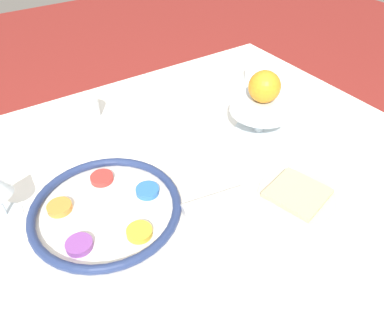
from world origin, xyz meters
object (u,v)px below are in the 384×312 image
Objects in this scene: seder_plate at (106,209)px; napkin_roll at (215,202)px; fruit_stand at (261,110)px; orange_fruit at (264,87)px; bread_plate at (297,195)px; cup_near at (87,108)px; cup_far at (256,74)px.

seder_plate is 0.24m from napkin_roll.
orange_fruit is at bearing 27.06° from fruit_stand.
fruit_stand is at bearing 68.53° from bread_plate.
bread_plate is at bearing -64.60° from cup_near.
bread_plate is at bearing -26.60° from seder_plate.
seder_plate is 2.10× the size of napkin_roll.
cup_far is (0.47, 0.41, 0.01)m from napkin_roll.
fruit_stand is 0.96× the size of bread_plate.
fruit_stand is (0.49, 0.05, 0.06)m from seder_plate.
seder_plate is 1.83× the size of bread_plate.
fruit_stand is 2.02× the size of orange_fruit.
cup_far is (0.57, -0.11, 0.00)m from cup_near.
napkin_roll is (0.21, -0.12, 0.00)m from seder_plate.
cup_near is at bearing 74.27° from seder_plate.
cup_far is (0.29, 0.48, 0.02)m from bread_plate.
seder_plate is at bearing -173.98° from orange_fruit.
cup_near is (-0.38, 0.35, -0.04)m from fruit_stand.
orange_fruit is 0.47× the size of bread_plate.
napkin_roll reaches higher than seder_plate.
fruit_stand is 0.31m from cup_far.
napkin_roll is at bearing -78.90° from cup_near.
orange_fruit is 1.18× the size of cup_far.
fruit_stand reaches higher than cup_far.
cup_near and cup_far have the same top height.
napkin_roll is (-0.28, -0.17, -0.06)m from fruit_stand.
cup_far is at bearing 59.19° from bread_plate.
orange_fruit is 0.35m from napkin_roll.
cup_far reaches higher than seder_plate.
fruit_stand is at bearing 5.93° from seder_plate.
napkin_roll is at bearing -148.64° from orange_fruit.
cup_far reaches higher than napkin_roll.
fruit_stand is at bearing -129.03° from cup_far.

